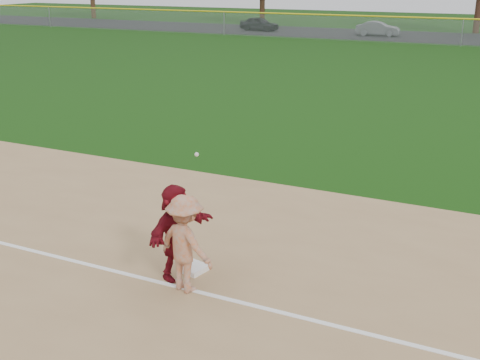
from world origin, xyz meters
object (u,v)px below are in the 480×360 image
at_px(car_mid, 378,29).
at_px(first_base, 193,268).
at_px(car_left, 259,24).
at_px(base_runner, 176,231).

bearing_deg(car_mid, first_base, -176.23).
xyz_separation_m(first_base, car_left, (-18.70, 45.30, 0.59)).
height_order(base_runner, car_mid, base_runner).
xyz_separation_m(base_runner, car_left, (-18.53, 45.57, -0.23)).
xyz_separation_m(car_left, car_mid, (11.36, -0.08, -0.03)).
height_order(base_runner, car_left, base_runner).
distance_m(first_base, car_mid, 45.82).
relative_size(first_base, base_runner, 0.25).
bearing_deg(base_runner, first_base, -22.62).
relative_size(first_base, car_mid, 0.12).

